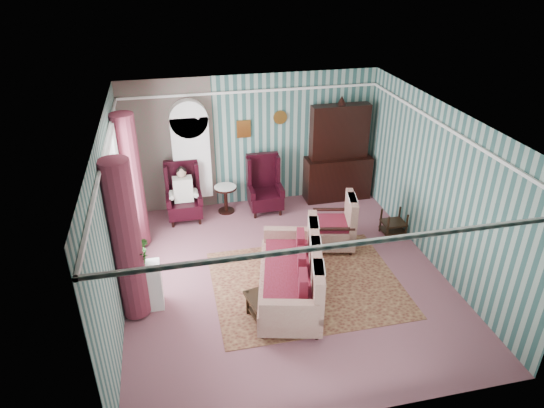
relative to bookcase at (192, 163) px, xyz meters
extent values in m
plane|color=#8D5261|center=(1.35, -2.84, -1.12)|extent=(6.00, 6.00, 0.00)
cube|color=#335D59|center=(1.35, 0.16, 0.33)|extent=(5.50, 0.02, 2.90)
cube|color=#335D59|center=(1.35, -5.84, 0.33)|extent=(5.50, 0.02, 2.90)
cube|color=#335D59|center=(-1.40, -2.84, 0.33)|extent=(0.02, 6.00, 2.90)
cube|color=#335D59|center=(4.10, -2.84, 0.33)|extent=(0.02, 6.00, 2.90)
cube|color=silver|center=(1.35, -2.84, 1.78)|extent=(5.50, 6.00, 0.02)
cube|color=#924A59|center=(-0.45, 0.15, 0.33)|extent=(1.90, 0.01, 2.90)
cube|color=white|center=(1.35, -2.84, 1.43)|extent=(5.50, 6.00, 0.05)
cube|color=white|center=(-1.37, -2.24, 0.43)|extent=(0.04, 1.50, 1.90)
cylinder|color=maroon|center=(-1.20, -3.29, 0.23)|extent=(0.44, 0.44, 2.60)
cylinder|color=maroon|center=(-1.20, -1.19, 0.23)|extent=(0.44, 0.44, 2.60)
cube|color=#BA7E31|center=(1.15, 0.13, 0.63)|extent=(0.30, 0.03, 0.38)
cube|color=silver|center=(0.00, 0.00, 0.00)|extent=(0.80, 0.28, 2.24)
cube|color=black|center=(3.25, -0.12, 0.06)|extent=(1.50, 0.56, 2.36)
cube|color=black|center=(-0.25, -0.39, -0.50)|extent=(0.76, 0.80, 1.25)
cube|color=black|center=(1.50, -0.39, -0.50)|extent=(0.76, 0.80, 1.25)
cylinder|color=black|center=(0.65, -0.24, -0.82)|extent=(0.50, 0.50, 0.60)
cube|color=black|center=(3.82, -1.94, -0.85)|extent=(0.45, 0.38, 0.54)
cube|color=white|center=(-1.05, -3.14, -0.72)|extent=(0.55, 0.35, 0.80)
cube|color=#451D17|center=(1.65, -3.14, -1.11)|extent=(3.20, 2.60, 0.01)
cube|color=#BCAD92|center=(1.26, -3.43, -0.60)|extent=(1.55, 2.38, 1.03)
cube|color=beige|center=(2.47, -2.08, -0.60)|extent=(0.95, 1.03, 1.05)
cube|color=black|center=(0.99, -3.81, -0.91)|extent=(1.07, 0.74, 0.43)
imported|color=#184D1A|center=(-1.07, -3.27, -0.12)|extent=(0.44, 0.41, 0.40)
imported|color=#174816|center=(-1.03, -3.03, -0.09)|extent=(0.31, 0.28, 0.46)
imported|color=#1B561B|center=(-1.10, -3.06, -0.12)|extent=(0.24, 0.24, 0.40)
camera|label=1|loc=(-0.42, -9.64, 4.07)|focal=32.00mm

